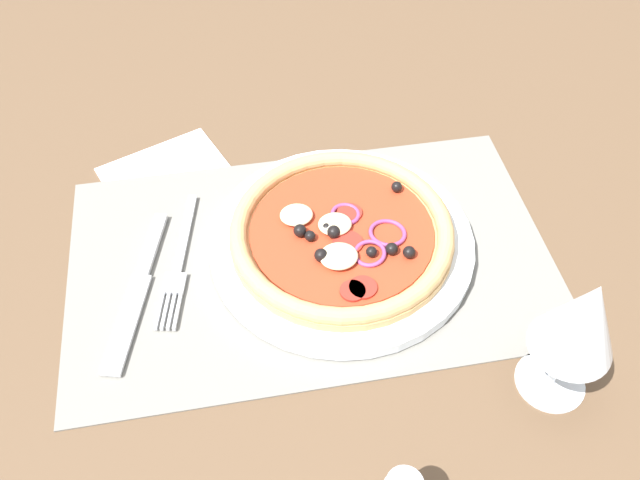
{
  "coord_description": "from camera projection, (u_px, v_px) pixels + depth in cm",
  "views": [
    {
      "loc": [
        6.74,
        44.15,
        55.33
      ],
      "look_at": [
        -1.04,
        0.0,
        2.74
      ],
      "focal_mm": 37.32,
      "sensor_mm": 36.0,
      "label": 1
    }
  ],
  "objects": [
    {
      "name": "ground_plane",
      "position": [
        311.0,
        265.0,
        0.72
      ],
      "size": [
        190.0,
        140.0,
        2.4
      ],
      "primitive_type": "cube",
      "color": "brown"
    },
    {
      "name": "placemat",
      "position": [
        310.0,
        257.0,
        0.71
      ],
      "size": [
        50.79,
        31.02,
        0.4
      ],
      "primitive_type": "cube",
      "color": "slate",
      "rests_on": "ground_plane"
    },
    {
      "name": "plate",
      "position": [
        341.0,
        242.0,
        0.71
      ],
      "size": [
        28.19,
        28.19,
        1.34
      ],
      "primitive_type": "cylinder",
      "color": "white",
      "rests_on": "placemat"
    },
    {
      "name": "pizza",
      "position": [
        342.0,
        232.0,
        0.7
      ],
      "size": [
        23.65,
        23.65,
        2.7
      ],
      "color": "tan",
      "rests_on": "plate"
    },
    {
      "name": "fork",
      "position": [
        178.0,
        265.0,
        0.7
      ],
      "size": [
        5.13,
        17.93,
        0.44
      ],
      "rotation": [
        0.0,
        0.0,
        1.37
      ],
      "color": "silver",
      "rests_on": "placemat"
    },
    {
      "name": "knife",
      "position": [
        138.0,
        290.0,
        0.68
      ],
      "size": [
        6.76,
        19.75,
        0.62
      ],
      "rotation": [
        0.0,
        0.0,
        1.31
      ],
      "color": "silver",
      "rests_on": "placemat"
    },
    {
      "name": "wine_glass",
      "position": [
        583.0,
        321.0,
        0.54
      ],
      "size": [
        7.2,
        7.2,
        14.9
      ],
      "color": "silver",
      "rests_on": "ground_plane"
    },
    {
      "name": "napkin",
      "position": [
        170.0,
        178.0,
        0.79
      ],
      "size": [
        17.86,
        17.08,
        0.36
      ],
      "primitive_type": "cube",
      "rotation": [
        0.0,
        0.0,
        0.39
      ],
      "color": "white",
      "rests_on": "ground_plane"
    }
  ]
}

